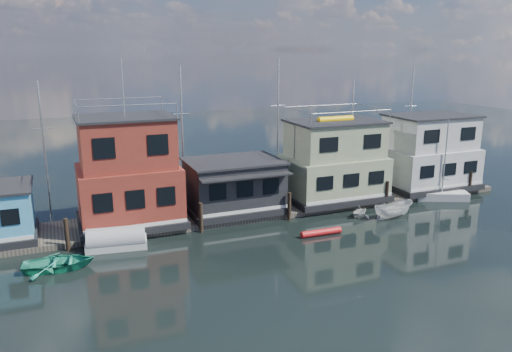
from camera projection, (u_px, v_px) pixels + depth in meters
name	position (u px, v px, depth m)	size (l,w,h in m)	color
ground	(311.00, 275.00, 29.07)	(160.00, 160.00, 0.00)	black
dock	(240.00, 212.00, 39.80)	(48.00, 5.00, 0.40)	#595147
houseboat_red	(128.00, 174.00, 35.73)	(7.40, 5.90, 11.86)	black
houseboat_dark	(234.00, 185.00, 39.05)	(7.40, 6.10, 4.06)	black
houseboat_green	(334.00, 162.00, 42.07)	(8.40, 5.90, 7.03)	black
houseboat_white	(429.00, 153.00, 45.73)	(8.40, 5.90, 6.66)	black
pilings	(249.00, 212.00, 36.94)	(42.28, 0.28, 2.20)	#2D2116
background_masts	(265.00, 131.00, 45.60)	(36.40, 0.16, 12.00)	silver
tarp_runabout	(116.00, 240.00, 32.77)	(4.05, 2.05, 1.57)	beige
dinghy_teal	(58.00, 263.00, 29.71)	(2.94, 4.12, 0.85)	teal
dinghy_white	(360.00, 211.00, 38.97)	(1.59, 1.84, 0.97)	silver
red_kayak	(321.00, 232.00, 35.19)	(0.45, 0.45, 3.06)	red
motorboat	(393.00, 210.00, 38.69)	(1.30, 3.45, 1.33)	silver
day_sailer	(442.00, 195.00, 43.61)	(4.66, 3.17, 7.00)	silver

